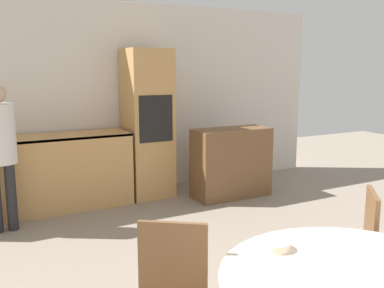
{
  "coord_description": "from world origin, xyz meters",
  "views": [
    {
      "loc": [
        -1.68,
        -0.15,
        1.73
      ],
      "look_at": [
        -0.03,
        2.96,
        1.1
      ],
      "focal_mm": 40.0,
      "sensor_mm": 36.0,
      "label": 1
    }
  ],
  "objects": [
    {
      "name": "wall_back",
      "position": [
        0.0,
        5.49,
        1.3
      ],
      "size": [
        6.72,
        0.05,
        2.6
      ],
      "color": "silver",
      "rests_on": "ground_plane"
    },
    {
      "name": "kitchen_counter",
      "position": [
        -1.19,
        5.14,
        0.48
      ],
      "size": [
        2.64,
        0.6,
        0.92
      ],
      "color": "tan",
      "rests_on": "ground_plane"
    },
    {
      "name": "oven_unit",
      "position": [
        0.45,
        5.15,
        0.99
      ],
      "size": [
        0.57,
        0.59,
        1.98
      ],
      "color": "tan",
      "rests_on": "ground_plane"
    },
    {
      "name": "sideboard",
      "position": [
        1.42,
        4.57,
        0.47
      ],
      "size": [
        1.05,
        0.45,
        0.93
      ],
      "color": "brown",
      "rests_on": "ground_plane"
    },
    {
      "name": "chair_far_right",
      "position": [
        0.59,
        1.76,
        0.52
      ],
      "size": [
        0.56,
        0.56,
        0.92
      ],
      "rotation": [
        0.0,
        0.0,
        3.98
      ],
      "color": "brown",
      "rests_on": "ground_plane"
    },
    {
      "name": "bowl_far",
      "position": [
        -0.25,
        1.58,
        0.77
      ],
      "size": [
        0.16,
        0.16,
        0.04
      ],
      "color": "beige",
      "rests_on": "dining_table"
    }
  ]
}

